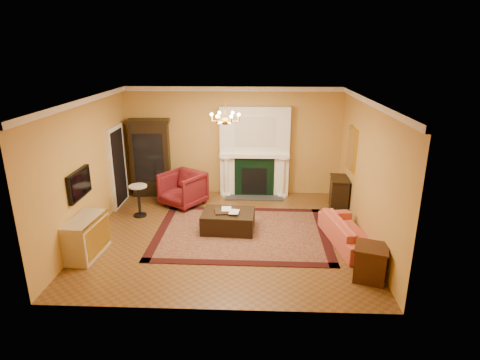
# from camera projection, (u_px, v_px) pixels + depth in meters

# --- Properties ---
(floor) EXTENTS (6.00, 5.50, 0.02)m
(floor) POSITION_uv_depth(u_px,v_px,m) (227.00, 234.00, 9.04)
(floor) COLOR brown
(floor) RESTS_ON ground
(ceiling) EXTENTS (6.00, 5.50, 0.02)m
(ceiling) POSITION_uv_depth(u_px,v_px,m) (225.00, 99.00, 8.08)
(ceiling) COLOR white
(ceiling) RESTS_ON wall_back
(wall_back) EXTENTS (6.00, 0.02, 3.00)m
(wall_back) POSITION_uv_depth(u_px,v_px,m) (233.00, 141.00, 11.18)
(wall_back) COLOR #B98E42
(wall_back) RESTS_ON floor
(wall_front) EXTENTS (6.00, 0.02, 3.00)m
(wall_front) POSITION_uv_depth(u_px,v_px,m) (212.00, 224.00, 5.94)
(wall_front) COLOR #B98E42
(wall_front) RESTS_ON floor
(wall_left) EXTENTS (0.02, 5.50, 3.00)m
(wall_left) POSITION_uv_depth(u_px,v_px,m) (87.00, 168.00, 8.68)
(wall_left) COLOR #B98E42
(wall_left) RESTS_ON floor
(wall_right) EXTENTS (0.02, 5.50, 3.00)m
(wall_right) POSITION_uv_depth(u_px,v_px,m) (368.00, 172.00, 8.44)
(wall_right) COLOR #B98E42
(wall_right) RESTS_ON floor
(fireplace) EXTENTS (1.90, 0.70, 2.50)m
(fireplace) POSITION_uv_depth(u_px,v_px,m) (255.00, 154.00, 11.07)
(fireplace) COLOR white
(fireplace) RESTS_ON wall_back
(crown_molding) EXTENTS (6.00, 5.50, 0.12)m
(crown_molding) POSITION_uv_depth(u_px,v_px,m) (228.00, 97.00, 9.01)
(crown_molding) COLOR white
(crown_molding) RESTS_ON ceiling
(doorway) EXTENTS (0.08, 1.05, 2.10)m
(doorway) POSITION_uv_depth(u_px,v_px,m) (118.00, 166.00, 10.43)
(doorway) COLOR silver
(doorway) RESTS_ON wall_left
(tv_panel) EXTENTS (0.09, 0.95, 0.58)m
(tv_panel) POSITION_uv_depth(u_px,v_px,m) (79.00, 184.00, 8.15)
(tv_panel) COLOR black
(tv_panel) RESTS_ON wall_left
(gilt_mirror) EXTENTS (0.06, 0.76, 1.05)m
(gilt_mirror) POSITION_uv_depth(u_px,v_px,m) (352.00, 149.00, 9.72)
(gilt_mirror) COLOR gold
(gilt_mirror) RESTS_ON wall_right
(chandelier) EXTENTS (0.63, 0.55, 0.53)m
(chandelier) POSITION_uv_depth(u_px,v_px,m) (225.00, 118.00, 8.21)
(chandelier) COLOR gold
(chandelier) RESTS_ON ceiling
(oriental_rug) EXTENTS (3.91, 2.95, 0.02)m
(oriental_rug) POSITION_uv_depth(u_px,v_px,m) (242.00, 232.00, 9.08)
(oriental_rug) COLOR #400D11
(oriental_rug) RESTS_ON floor
(china_cabinet) EXTENTS (1.07, 0.56, 2.05)m
(china_cabinet) POSITION_uv_depth(u_px,v_px,m) (151.00, 159.00, 11.16)
(china_cabinet) COLOR black
(china_cabinet) RESTS_ON floor
(wingback_armchair) EXTENTS (1.30, 1.29, 0.99)m
(wingback_armchair) POSITION_uv_depth(u_px,v_px,m) (183.00, 187.00, 10.53)
(wingback_armchair) COLOR maroon
(wingback_armchair) RESTS_ON floor
(pedestal_table) EXTENTS (0.45, 0.45, 0.80)m
(pedestal_table) POSITION_uv_depth(u_px,v_px,m) (139.00, 199.00, 9.84)
(pedestal_table) COLOR black
(pedestal_table) RESTS_ON floor
(commode) EXTENTS (0.59, 1.10, 0.79)m
(commode) POSITION_uv_depth(u_px,v_px,m) (86.00, 237.00, 8.00)
(commode) COLOR #CAB893
(commode) RESTS_ON floor
(coral_sofa) EXTENTS (0.88, 1.96, 0.74)m
(coral_sofa) POSITION_uv_depth(u_px,v_px,m) (350.00, 228.00, 8.47)
(coral_sofa) COLOR #D26142
(coral_sofa) RESTS_ON floor
(end_table) EXTENTS (0.67, 0.67, 0.62)m
(end_table) POSITION_uv_depth(u_px,v_px,m) (370.00, 264.00, 7.19)
(end_table) COLOR #3D1E10
(end_table) RESTS_ON floor
(console_table) EXTENTS (0.50, 0.78, 0.82)m
(console_table) POSITION_uv_depth(u_px,v_px,m) (339.00, 194.00, 10.27)
(console_table) COLOR black
(console_table) RESTS_ON floor
(leather_ottoman) EXTENTS (1.21, 0.91, 0.43)m
(leather_ottoman) POSITION_uv_depth(u_px,v_px,m) (228.00, 221.00, 9.13)
(leather_ottoman) COLOR black
(leather_ottoman) RESTS_ON oriental_rug
(ottoman_tray) EXTENTS (0.55, 0.46, 0.03)m
(ottoman_tray) POSITION_uv_depth(u_px,v_px,m) (226.00, 211.00, 9.08)
(ottoman_tray) COLOR black
(ottoman_tray) RESTS_ON leather_ottoman
(book_a) EXTENTS (0.22, 0.04, 0.30)m
(book_a) POSITION_uv_depth(u_px,v_px,m) (221.00, 204.00, 9.06)
(book_a) COLOR gray
(book_a) RESTS_ON ottoman_tray
(book_b) EXTENTS (0.22, 0.05, 0.29)m
(book_b) POSITION_uv_depth(u_px,v_px,m) (229.00, 206.00, 8.93)
(book_b) COLOR gray
(book_b) RESTS_ON ottoman_tray
(topiary_left) EXTENTS (0.16, 0.16, 0.42)m
(topiary_left) POSITION_uv_depth(u_px,v_px,m) (236.00, 145.00, 10.97)
(topiary_left) COLOR gray
(topiary_left) RESTS_ON fireplace
(topiary_right) EXTENTS (0.14, 0.14, 0.39)m
(topiary_right) POSITION_uv_depth(u_px,v_px,m) (280.00, 146.00, 10.92)
(topiary_right) COLOR gray
(topiary_right) RESTS_ON fireplace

